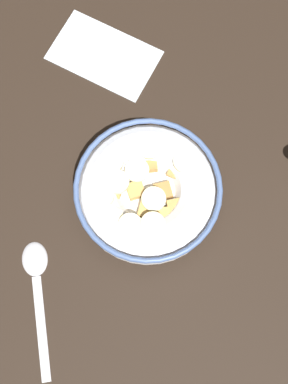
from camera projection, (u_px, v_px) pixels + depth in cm
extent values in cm
cube|color=black|center=(144.00, 200.00, 54.62)|extent=(109.60, 109.60, 2.00)
cylinder|color=white|center=(144.00, 198.00, 53.36)|extent=(8.72, 8.72, 0.60)
torus|color=white|center=(144.00, 193.00, 51.19)|extent=(15.86, 15.86, 5.07)
torus|color=#4C6699|center=(144.00, 188.00, 49.01)|extent=(15.98, 15.98, 0.60)
cylinder|color=white|center=(144.00, 192.00, 50.64)|extent=(12.81, 12.81, 0.40)
cube|color=#AD7F42|center=(159.00, 193.00, 49.98)|extent=(2.25, 2.29, 0.93)
cube|color=tan|center=(158.00, 216.00, 49.34)|extent=(2.08, 2.04, 0.93)
cube|color=tan|center=(114.00, 223.00, 49.21)|extent=(2.42, 2.47, 1.02)
cube|color=#AD7F42|center=(145.00, 164.00, 50.85)|extent=(2.07, 2.15, 1.06)
cube|color=#B78947|center=(134.00, 233.00, 48.77)|extent=(2.28, 2.27, 0.88)
cube|color=tan|center=(102.00, 170.00, 50.63)|extent=(2.46, 2.45, 0.87)
cube|color=#AD7F42|center=(173.00, 171.00, 50.67)|extent=(2.44, 2.47, 0.97)
cube|color=#B78947|center=(172.00, 207.00, 49.59)|extent=(2.22, 2.26, 0.97)
cube|color=tan|center=(132.00, 191.00, 50.05)|extent=(2.34, 2.38, 0.99)
cube|color=tan|center=(118.00, 159.00, 50.95)|extent=(2.62, 2.61, 1.05)
cube|color=#AD7F42|center=(110.00, 189.00, 50.05)|extent=(2.30, 2.28, 0.88)
cube|color=#AD7F42|center=(157.00, 152.00, 51.12)|extent=(2.37, 2.32, 1.04)
cube|color=#B78947|center=(188.00, 212.00, 49.56)|extent=(2.47, 2.45, 0.88)
cube|color=#B78947|center=(159.00, 233.00, 48.97)|extent=(2.50, 2.51, 0.87)
cube|color=tan|center=(141.00, 210.00, 49.44)|extent=(2.17, 2.19, 0.88)
cube|color=#AD7F42|center=(129.00, 169.00, 50.46)|extent=(2.13, 2.16, 0.91)
cube|color=tan|center=(193.00, 185.00, 50.09)|extent=(2.14, 2.10, 0.92)
cube|color=#B78947|center=(94.00, 192.00, 49.99)|extent=(2.13, 2.21, 1.07)
cylinder|color=#F4EABC|center=(133.00, 170.00, 49.80)|extent=(3.41, 3.42, 0.99)
cylinder|color=beige|center=(149.00, 224.00, 47.86)|extent=(3.39, 3.40, 1.01)
cylinder|color=beige|center=(150.00, 199.00, 49.07)|extent=(3.49, 3.48, 0.92)
cylinder|color=beige|center=(98.00, 196.00, 48.74)|extent=(2.80, 2.82, 0.72)
cylinder|color=#F9EFC6|center=(108.00, 161.00, 49.72)|extent=(3.59, 3.56, 0.83)
cylinder|color=#F9EFC6|center=(113.00, 182.00, 49.09)|extent=(3.74, 3.75, 0.66)
cylinder|color=beige|center=(181.00, 161.00, 49.82)|extent=(3.71, 3.73, 0.78)
cylinder|color=beige|center=(107.00, 218.00, 48.42)|extent=(3.70, 3.71, 0.83)
cylinder|color=#F9EFC6|center=(150.00, 147.00, 50.30)|extent=(3.70, 3.73, 0.85)
cylinder|color=beige|center=(126.00, 225.00, 48.06)|extent=(3.70, 3.70, 1.00)
ellipsoid|color=#B7B7BC|center=(30.00, 259.00, 51.59)|extent=(3.60, 4.39, 0.80)
cube|color=#B7B7BC|center=(37.00, 328.00, 50.04)|extent=(3.08, 11.19, 0.36)
cube|color=silver|center=(101.00, 55.00, 57.88)|extent=(15.14, 12.69, 0.30)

